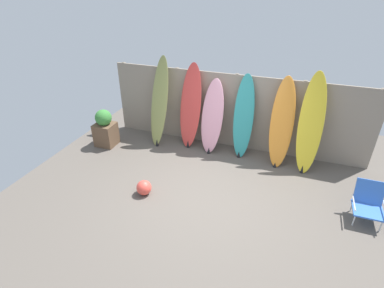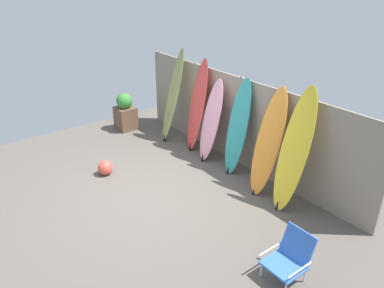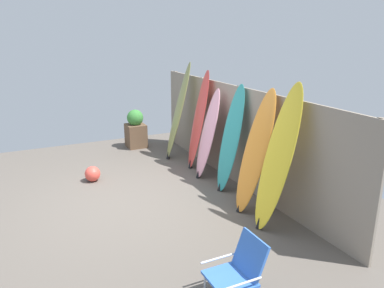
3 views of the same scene
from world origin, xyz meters
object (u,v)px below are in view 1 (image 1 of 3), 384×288
surfboard_teal_3 (243,118)px  surfboard_yellow_5 (311,125)px  beach_chair (368,202)px  surfboard_pink_2 (212,117)px  planter_box (105,129)px  surfboard_orange_4 (282,123)px  surfboard_red_1 (190,107)px  beach_ball (144,188)px  surfboard_olive_0 (159,103)px

surfboard_teal_3 → surfboard_yellow_5: bearing=-3.7°
beach_chair → surfboard_pink_2: bearing=161.5°
planter_box → surfboard_orange_4: bearing=9.0°
surfboard_orange_4 → planter_box: bearing=-171.0°
surfboard_red_1 → surfboard_yellow_5: 2.68m
beach_chair → beach_ball: (-3.93, -0.74, -0.18)m
surfboard_olive_0 → surfboard_pink_2: bearing=1.5°
beach_chair → planter_box: (-5.71, 0.68, 0.11)m
beach_chair → beach_ball: bearing=-165.3°
surfboard_olive_0 → surfboard_red_1: (0.75, 0.12, -0.06)m
surfboard_red_1 → beach_chair: size_ratio=3.07×
beach_chair → beach_ball: beach_chair is taller
surfboard_olive_0 → surfboard_teal_3: surfboard_olive_0 is taller
surfboard_teal_3 → surfboard_yellow_5: surfboard_yellow_5 is taller
surfboard_pink_2 → surfboard_teal_3: size_ratio=0.92×
surfboard_teal_3 → beach_chair: bearing=-29.3°
beach_chair → planter_box: planter_box is taller
surfboard_yellow_5 → planter_box: 4.71m
planter_box → surfboard_red_1: bearing=20.3°
planter_box → surfboard_teal_3: bearing=12.4°
surfboard_yellow_5 → beach_ball: size_ratio=7.16×
surfboard_pink_2 → beach_chair: size_ratio=2.64×
surfboard_red_1 → surfboard_teal_3: (1.27, -0.01, -0.06)m
surfboard_pink_2 → surfboard_yellow_5: surfboard_yellow_5 is taller
beach_chair → beach_ball: size_ratio=2.25×
surfboard_pink_2 → surfboard_red_1: bearing=171.8°
surfboard_olive_0 → surfboard_teal_3: 2.02m
surfboard_teal_3 → surfboard_olive_0: bearing=-177.1°
surfboard_olive_0 → beach_chair: (4.50, -1.29, -0.72)m
surfboard_pink_2 → beach_ball: size_ratio=5.94×
surfboard_olive_0 → surfboard_orange_4: size_ratio=1.10×
surfboard_teal_3 → surfboard_yellow_5: (1.41, -0.09, 0.10)m
surfboard_olive_0 → beach_chair: 4.74m
surfboard_orange_4 → surfboard_red_1: bearing=177.8°
surfboard_yellow_5 → surfboard_pink_2: bearing=179.4°
beach_ball → beach_chair: bearing=10.7°
surfboard_red_1 → planter_box: size_ratio=2.17×
surfboard_orange_4 → beach_ball: size_ratio=6.62×
surfboard_red_1 → surfboard_pink_2: size_ratio=1.16×
surfboard_pink_2 → surfboard_yellow_5: size_ratio=0.83×
surfboard_orange_4 → surfboard_teal_3: bearing=175.5°
surfboard_red_1 → surfboard_orange_4: bearing=-2.2°
surfboard_red_1 → beach_ball: 2.31m
planter_box → beach_ball: planter_box is taller
surfboard_teal_3 → beach_ball: size_ratio=6.47×
planter_box → beach_ball: 2.30m
surfboard_teal_3 → surfboard_yellow_5: 1.41m
surfboard_red_1 → beach_chair: bearing=-20.5°
surfboard_teal_3 → beach_ball: 2.69m
surfboard_teal_3 → surfboard_pink_2: bearing=-174.6°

